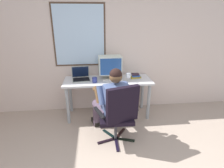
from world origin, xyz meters
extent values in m
cube|color=beige|center=(0.00, 2.51, 1.33)|extent=(5.96, 0.06, 2.66)
cube|color=#4C3828|center=(-0.46, 2.48, 1.54)|extent=(0.98, 0.01, 1.16)
cube|color=silver|center=(-0.46, 2.47, 1.54)|extent=(0.92, 0.02, 1.10)
cylinder|color=#92989C|center=(-0.71, 1.92, 0.36)|extent=(0.06, 0.06, 0.71)
cylinder|color=#92989C|center=(0.80, 1.92, 0.36)|extent=(0.06, 0.06, 0.71)
cylinder|color=#92989C|center=(-0.71, 2.38, 0.36)|extent=(0.06, 0.06, 0.71)
cylinder|color=#92989C|center=(0.80, 2.38, 0.36)|extent=(0.06, 0.06, 0.71)
cube|color=silver|center=(0.05, 2.15, 0.73)|extent=(1.64, 0.60, 0.03)
cube|color=black|center=(-0.05, 1.30, 0.01)|extent=(0.31, 0.14, 0.02)
cube|color=black|center=(0.10, 1.20, 0.01)|extent=(0.04, 0.31, 0.02)
cube|color=black|center=(0.25, 1.30, 0.01)|extent=(0.31, 0.14, 0.02)
cube|color=black|center=(0.19, 1.48, 0.01)|extent=(0.22, 0.28, 0.02)
cube|color=black|center=(0.01, 1.48, 0.01)|extent=(0.22, 0.28, 0.02)
cylinder|color=black|center=(0.10, 1.35, 0.01)|extent=(0.10, 0.10, 0.02)
cylinder|color=#3F3F44|center=(0.10, 1.35, 0.21)|extent=(0.05, 0.05, 0.38)
cube|color=black|center=(0.10, 1.35, 0.42)|extent=(0.51, 0.51, 0.06)
cube|color=black|center=(0.17, 1.14, 0.72)|extent=(0.49, 0.24, 0.54)
cube|color=black|center=(0.36, 1.43, 0.55)|extent=(0.16, 0.35, 0.02)
cube|color=black|center=(-0.16, 1.27, 0.55)|extent=(0.16, 0.35, 0.02)
cylinder|color=#4F3F51|center=(0.18, 1.65, 0.45)|extent=(0.29, 0.50, 0.15)
cylinder|color=#4F3F51|center=(0.11, 1.88, 0.23)|extent=(0.12, 0.12, 0.45)
cube|color=black|center=(0.09, 1.94, 0.04)|extent=(0.17, 0.26, 0.08)
cylinder|color=#4F3F51|center=(-0.12, 1.56, 0.45)|extent=(0.29, 0.50, 0.15)
cylinder|color=#4F3F51|center=(-0.20, 1.78, 0.23)|extent=(0.12, 0.12, 0.45)
cube|color=black|center=(-0.21, 1.84, 0.04)|extent=(0.17, 0.26, 0.08)
cube|color=#495B89|center=(0.10, 1.38, 0.69)|extent=(0.46, 0.43, 0.52)
sphere|color=brown|center=(0.10, 1.38, 1.06)|extent=(0.19, 0.19, 0.19)
sphere|color=black|center=(0.10, 1.38, 1.09)|extent=(0.19, 0.19, 0.19)
cylinder|color=#495B89|center=(0.30, 1.50, 0.78)|extent=(0.16, 0.25, 0.28)
cylinder|color=brown|center=(0.27, 1.58, 0.65)|extent=(0.11, 0.13, 0.27)
sphere|color=brown|center=(0.26, 1.62, 0.62)|extent=(0.09, 0.09, 0.09)
cylinder|color=#495B89|center=(-0.12, 1.36, 0.78)|extent=(0.15, 0.22, 0.29)
cylinder|color=brown|center=(-0.17, 1.49, 0.74)|extent=(0.13, 0.21, 0.26)
sphere|color=brown|center=(-0.19, 1.58, 0.80)|extent=(0.09, 0.09, 0.09)
cube|color=beige|center=(0.09, 2.21, 0.76)|extent=(0.29, 0.24, 0.02)
cylinder|color=beige|center=(0.09, 2.21, 0.81)|extent=(0.04, 0.04, 0.08)
cube|color=silver|center=(0.09, 2.21, 1.02)|extent=(0.43, 0.28, 0.34)
cube|color=#264C8C|center=(0.10, 2.08, 1.02)|extent=(0.38, 0.02, 0.30)
cube|color=#909A94|center=(-0.45, 2.17, 0.76)|extent=(0.36, 0.28, 0.02)
cube|color=black|center=(-0.45, 2.17, 0.77)|extent=(0.32, 0.25, 0.00)
cube|color=#909A94|center=(-0.47, 2.31, 0.88)|extent=(0.33, 0.10, 0.23)
cube|color=#0F1933|center=(-0.47, 2.30, 0.88)|extent=(0.31, 0.09, 0.20)
cylinder|color=silver|center=(0.42, 2.02, 0.75)|extent=(0.07, 0.07, 0.00)
cylinder|color=silver|center=(0.42, 2.02, 0.79)|extent=(0.01, 0.01, 0.08)
cylinder|color=silver|center=(0.42, 2.02, 0.87)|extent=(0.09, 0.09, 0.08)
cylinder|color=#4F0D25|center=(0.42, 2.02, 0.85)|extent=(0.08, 0.08, 0.03)
cube|color=#A4871E|center=(0.59, 2.20, 0.77)|extent=(0.21, 0.13, 0.03)
cube|color=#284EA3|center=(0.59, 2.20, 0.80)|extent=(0.15, 0.11, 0.03)
cube|color=#2B1C27|center=(0.59, 2.20, 0.82)|extent=(0.14, 0.11, 0.03)
cylinder|color=navy|center=(-0.20, 2.03, 0.80)|extent=(0.09, 0.09, 0.09)
camera|label=1|loc=(-0.22, -1.13, 1.89)|focal=29.47mm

